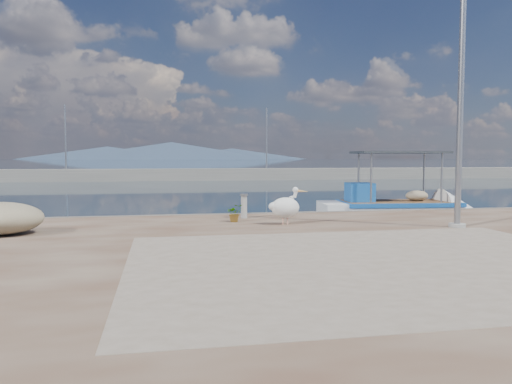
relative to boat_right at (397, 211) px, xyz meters
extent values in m
plane|color=#162635|center=(-6.32, -7.07, -0.24)|extent=(1400.00, 1400.00, 0.00)
cube|color=#4C2F21|center=(-6.32, -13.07, 0.01)|extent=(44.00, 22.00, 0.50)
cube|color=gray|center=(-5.32, -10.07, 0.27)|extent=(9.00, 7.00, 0.01)
cube|color=gray|center=(-6.32, 32.93, 0.36)|extent=(120.00, 2.20, 1.20)
cylinder|color=gray|center=(-18.32, 32.93, 3.76)|extent=(0.16, 0.16, 7.00)
cylinder|color=gray|center=(1.68, 32.93, 3.76)|extent=(0.16, 0.16, 7.00)
cone|color=#28384C|center=(-76.32, 642.93, 7.76)|extent=(220.00, 220.00, 16.00)
cone|color=#28384C|center=(3.68, 642.93, 10.76)|extent=(280.00, 280.00, 22.00)
cone|color=#28384C|center=(83.68, 642.93, 6.76)|extent=(200.00, 200.00, 14.00)
cube|color=white|center=(0.07, -0.01, -0.16)|extent=(6.49, 2.63, 1.04)
cube|color=#175099|center=(0.07, -0.01, 0.31)|extent=(4.73, 2.54, 0.15)
cube|color=#A22114|center=(0.07, -0.01, -0.22)|extent=(4.73, 2.52, 0.13)
cube|color=#175099|center=(-1.51, 0.14, 0.74)|extent=(1.07, 1.07, 0.76)
cube|color=#24292F|center=(0.07, -0.01, 2.33)|extent=(3.64, 2.27, 0.09)
cylinder|color=tan|center=(-5.87, -4.92, 0.39)|extent=(0.03, 0.03, 0.26)
cylinder|color=tan|center=(-5.74, -4.93, 0.39)|extent=(0.03, 0.03, 0.26)
ellipsoid|color=silver|center=(-5.80, -4.93, 0.73)|extent=(0.83, 0.55, 0.57)
cylinder|color=silver|center=(-5.56, -4.95, 1.02)|extent=(0.19, 0.12, 0.48)
sphere|color=silver|center=(-5.52, -4.95, 1.23)|extent=(0.16, 0.16, 0.16)
cone|color=tan|center=(-5.33, -4.96, 1.19)|extent=(0.39, 0.11, 0.12)
cylinder|color=gray|center=(-1.41, -6.33, 3.76)|extent=(0.16, 0.16, 7.00)
cylinder|color=gray|center=(-1.41, -6.33, 0.31)|extent=(0.44, 0.44, 0.10)
cylinder|color=gray|center=(-6.70, -3.28, 0.62)|extent=(0.18, 0.18, 0.72)
cylinder|color=gray|center=(-6.70, -3.28, 0.98)|extent=(0.25, 0.25, 0.06)
imported|color=#33722D|center=(-7.11, -4.11, 0.52)|extent=(0.50, 0.44, 0.51)
ellipsoid|color=tan|center=(-13.04, -5.44, 0.66)|extent=(2.03, 1.58, 0.79)
camera|label=1|loc=(-9.18, -18.34, 2.13)|focal=35.00mm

